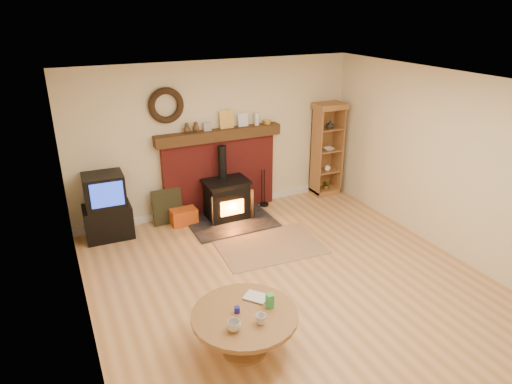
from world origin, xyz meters
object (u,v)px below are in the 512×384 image
curio_cabinet (326,149)px  coffee_table (245,321)px  wood_stove (227,201)px  tv_unit (107,208)px

curio_cabinet → coffee_table: 4.64m
curio_cabinet → coffee_table: curio_cabinet is taller
wood_stove → tv_unit: size_ratio=1.33×
wood_stove → curio_cabinet: bearing=7.5°
tv_unit → curio_cabinet: (4.07, 0.08, 0.38)m
wood_stove → coffee_table: (-1.04, -3.06, 0.05)m
tv_unit → curio_cabinet: curio_cabinet is taller
curio_cabinet → coffee_table: bearing=-133.6°
tv_unit → curio_cabinet: size_ratio=0.60×
tv_unit → wood_stove: bearing=-5.8°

